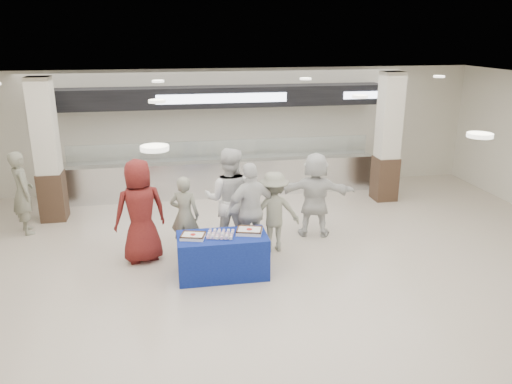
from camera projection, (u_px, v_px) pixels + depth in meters
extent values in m
plane|color=beige|center=(261.00, 293.00, 8.20)|extent=(14.00, 14.00, 0.00)
cube|color=silver|center=(223.00, 177.00, 13.12)|extent=(8.00, 0.80, 0.90)
cube|color=silver|center=(222.00, 160.00, 12.97)|extent=(8.00, 0.85, 0.04)
cube|color=white|center=(223.00, 150.00, 12.59)|extent=(7.60, 0.02, 0.50)
cube|color=black|center=(221.00, 97.00, 12.47)|extent=(8.40, 0.70, 0.50)
cube|color=white|center=(222.00, 98.00, 12.14)|extent=(3.20, 0.03, 0.22)
cube|color=white|center=(370.00, 95.00, 12.79)|extent=(1.40, 0.03, 0.18)
cube|color=#372419|center=(53.00, 196.00, 11.28)|extent=(0.55, 0.55, 1.10)
cube|color=silver|center=(44.00, 126.00, 10.79)|extent=(0.50, 0.50, 2.10)
cube|color=#372419|center=(385.00, 178.00, 12.65)|extent=(0.55, 0.55, 1.10)
cube|color=silver|center=(390.00, 115.00, 12.16)|extent=(0.50, 0.50, 2.10)
cube|color=navy|center=(223.00, 255.00, 8.70)|extent=(1.55, 0.79, 0.75)
cube|color=white|center=(193.00, 236.00, 8.47)|extent=(0.46, 0.40, 0.06)
cube|color=#472914|center=(193.00, 234.00, 8.46)|extent=(0.46, 0.40, 0.02)
cylinder|color=red|center=(193.00, 234.00, 8.46)|extent=(0.11, 0.11, 0.01)
cube|color=white|center=(249.00, 231.00, 8.68)|extent=(0.51, 0.44, 0.07)
cube|color=#472914|center=(249.00, 229.00, 8.67)|extent=(0.51, 0.44, 0.02)
cylinder|color=red|center=(249.00, 229.00, 8.67)|extent=(0.12, 0.12, 0.01)
cube|color=#B4B5B9|center=(221.00, 236.00, 8.56)|extent=(0.46, 0.38, 0.01)
imported|color=maroon|center=(140.00, 211.00, 9.10)|extent=(1.08, 0.85, 1.95)
imported|color=gray|center=(185.00, 215.00, 9.48)|extent=(0.64, 0.51, 1.54)
imported|color=white|center=(229.00, 199.00, 9.63)|extent=(1.16, 1.02, 2.02)
imported|color=white|center=(251.00, 210.00, 9.30)|extent=(1.16, 0.75, 1.83)
imported|color=gray|center=(274.00, 212.00, 9.60)|extent=(1.05, 0.64, 1.59)
imported|color=silver|center=(315.00, 194.00, 10.29)|extent=(1.73, 0.94, 1.78)
imported|color=gray|center=(23.00, 193.00, 10.43)|extent=(0.66, 0.77, 1.77)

